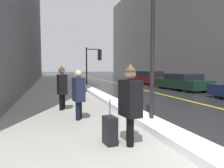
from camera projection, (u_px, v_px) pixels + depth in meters
ground_plane at (195, 159)px, 3.85m from camera, size 160.00×160.00×0.00m
sidewalk_slab at (56, 87)px, 17.71m from camera, size 4.00×80.00×0.01m
road_centre_stripe at (126, 86)px, 19.33m from camera, size 0.16×80.00×0.00m
snow_bank_curb at (106, 98)px, 10.88m from camera, size 0.69×17.92×0.18m
building_facade_right at (175, 27)px, 27.96m from camera, size 6.00×36.00×13.69m
lamp_post at (153, 3)px, 5.95m from camera, size 0.28×0.28×5.72m
traffic_light_near at (95, 59)px, 18.16m from camera, size 1.31×0.32×3.27m
pedestrian_in_glasses at (130, 101)px, 4.51m from camera, size 0.38×0.56×1.70m
pedestrian_with_shoulder_bag at (79, 92)px, 6.74m from camera, size 0.36×0.73×1.54m
pedestrian_in_fedora at (62, 86)px, 8.29m from camera, size 0.38×0.75×1.69m
parked_car_dark_green at (182, 82)px, 15.66m from camera, size 2.27×4.48×1.17m
parked_car_maroon at (149, 78)px, 21.33m from camera, size 2.19×4.83×1.26m
rolling_suitcase at (110, 131)px, 4.55m from camera, size 0.27×0.39×0.95m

